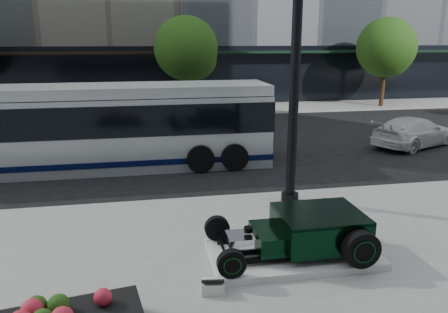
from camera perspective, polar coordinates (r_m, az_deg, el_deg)
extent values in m
plane|color=black|center=(14.48, -3.37, -2.93)|extent=(120.00, 120.00, 0.00)
cube|color=gray|center=(28.06, -7.06, 5.98)|extent=(70.00, 4.00, 0.12)
cube|color=black|center=(31.09, -26.42, 9.03)|extent=(22.00, 0.50, 4.00)
cube|color=black|center=(33.37, 15.81, 10.34)|extent=(24.00, 0.50, 4.00)
cube|color=black|center=(30.43, -27.08, 11.89)|extent=(22.00, 1.60, 0.15)
cube|color=black|center=(32.75, 16.49, 13.02)|extent=(24.00, 1.60, 0.15)
cylinder|color=black|center=(26.97, -4.86, 8.59)|extent=(0.28, 0.28, 2.60)
sphere|color=#13380F|center=(26.80, -4.99, 13.90)|extent=(3.80, 3.80, 3.80)
sphere|color=#13380F|center=(27.18, -3.73, 12.68)|extent=(2.60, 2.60, 2.60)
cylinder|color=black|center=(31.08, 20.01, 8.61)|extent=(0.28, 0.28, 2.60)
sphere|color=#13380F|center=(30.94, 20.44, 13.20)|extent=(3.80, 3.80, 3.80)
sphere|color=#13380F|center=(31.52, 21.01, 12.08)|extent=(2.60, 2.60, 2.60)
cube|color=silver|center=(9.34, 8.94, -12.43)|extent=(3.40, 1.80, 0.15)
cube|color=black|center=(8.89, 9.97, -12.73)|extent=(3.00, 0.08, 0.10)
cube|color=black|center=(9.64, 8.09, -10.31)|extent=(3.00, 0.08, 0.10)
cube|color=black|center=(9.30, 12.32, -9.14)|extent=(1.70, 1.45, 0.62)
cube|color=black|center=(9.17, 12.43, -7.26)|extent=(1.70, 1.45, 0.06)
cube|color=black|center=(9.00, 5.69, -10.54)|extent=(0.55, 1.05, 0.38)
cube|color=silver|center=(8.90, 2.21, -11.16)|extent=(0.55, 0.55, 0.34)
cylinder|color=black|center=(8.81, 3.19, -9.49)|extent=(0.18, 0.18, 0.10)
cylinder|color=black|center=(8.89, -0.05, -12.04)|extent=(0.06, 1.55, 0.06)
cylinder|color=black|center=(8.85, 17.48, -11.46)|extent=(0.72, 0.24, 0.72)
cylinder|color=black|center=(8.75, 17.87, -11.81)|extent=(0.37, 0.02, 0.37)
torus|color=#093616|center=(8.75, 17.91, -11.84)|extent=(0.44, 0.02, 0.44)
cylinder|color=black|center=(10.24, 13.06, -7.42)|extent=(0.72, 0.24, 0.72)
cylinder|color=black|center=(10.34, 12.78, -7.16)|extent=(0.37, 0.02, 0.37)
torus|color=#093616|center=(10.35, 12.76, -7.13)|extent=(0.44, 0.02, 0.44)
cylinder|color=black|center=(8.16, 0.99, -13.82)|extent=(0.54, 0.16, 0.54)
cylinder|color=black|center=(8.08, 1.11, -14.11)|extent=(0.28, 0.02, 0.28)
torus|color=#093616|center=(8.07, 1.13, -14.15)|extent=(0.34, 0.02, 0.34)
cylinder|color=black|center=(9.53, -0.92, -9.34)|extent=(0.54, 0.16, 0.54)
cylinder|color=black|center=(9.61, -1.01, -9.13)|extent=(0.28, 0.02, 0.28)
torus|color=#093616|center=(9.62, -1.02, -9.10)|extent=(0.34, 0.02, 0.34)
cube|color=silver|center=(8.08, -1.47, -16.66)|extent=(0.44, 0.35, 0.22)
cube|color=black|center=(8.02, -1.47, -15.91)|extent=(0.43, 0.34, 0.15)
cylinder|color=black|center=(11.59, 9.43, 14.75)|extent=(0.26, 0.26, 8.65)
cylinder|color=black|center=(12.35, 8.59, -5.21)|extent=(0.48, 0.48, 0.22)
sphere|color=#13380F|center=(7.22, -23.36, -18.21)|extent=(0.28, 0.28, 0.28)
sphere|color=red|center=(7.15, -20.93, -18.25)|extent=(0.28, 0.28, 0.28)
sphere|color=#13380F|center=(7.10, -18.45, -18.26)|extent=(0.28, 0.28, 0.28)
sphere|color=red|center=(7.07, -15.95, -18.24)|extent=(0.28, 0.28, 0.28)
sphere|color=#13380F|center=(7.04, -13.42, -18.19)|extent=(0.28, 0.28, 0.28)
cube|color=silver|center=(16.07, -15.87, 3.05)|extent=(12.00, 2.55, 2.55)
cube|color=#070F3C|center=(16.27, -15.65, 0.10)|extent=(12.05, 2.60, 0.20)
cube|color=black|center=(15.97, -16.02, 5.06)|extent=(12.05, 2.60, 1.05)
cube|color=silver|center=(15.84, -16.26, 8.27)|extent=(12.00, 2.40, 0.35)
cube|color=black|center=(16.57, 5.35, 4.88)|extent=(0.06, 2.30, 1.70)
cylinder|color=black|center=(15.04, -3.08, -0.32)|extent=(0.96, 0.28, 0.96)
cylinder|color=black|center=(17.54, -4.21, 1.91)|extent=(0.96, 0.28, 0.96)
cylinder|color=black|center=(15.24, 1.40, -0.10)|extent=(0.96, 0.28, 0.96)
cylinder|color=black|center=(17.71, -0.35, 2.08)|extent=(0.96, 0.28, 0.96)
imported|color=silver|center=(20.37, 23.63, 2.97)|extent=(4.69, 3.36, 1.26)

